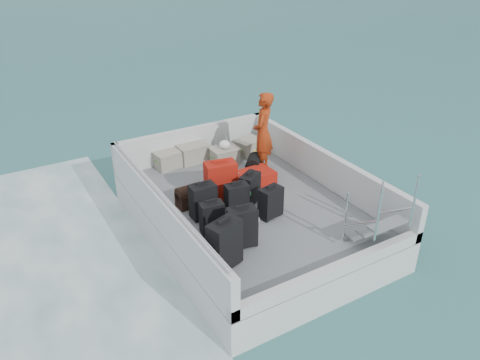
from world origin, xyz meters
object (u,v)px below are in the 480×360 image
object	(u,v)px
suitcase_1	(212,218)
suitcase_5	(221,182)
suitcase_0	(225,245)
crate_3	(249,147)
passenger	(263,133)
crate_1	(193,153)
suitcase_4	(237,200)
suitcase_6	(271,203)
suitcase_2	(203,201)
suitcase_7	(250,189)
suitcase_3	(242,228)
suitcase_8	(254,179)
crate_2	(225,156)
crate_0	(169,160)

from	to	relation	value
suitcase_1	suitcase_5	distance (m)	1.12
suitcase_0	crate_3	world-z (taller)	suitcase_0
passenger	crate_3	bearing A→B (deg)	-147.10
crate_1	crate_3	size ratio (longest dim) A/B	1.15
suitcase_5	suitcase_4	bearing A→B (deg)	-79.41
suitcase_6	crate_1	size ratio (longest dim) A/B	0.92
suitcase_2	crate_1	distance (m)	2.35
passenger	suitcase_6	bearing A→B (deg)	16.28
suitcase_1	suitcase_4	distance (m)	0.72
suitcase_7	passenger	bearing A→B (deg)	17.09
suitcase_1	suitcase_7	size ratio (longest dim) A/B	0.98
suitcase_3	suitcase_8	distance (m)	2.04
suitcase_8	crate_1	xyz separation A→B (m)	(-0.54, 1.68, 0.03)
suitcase_6	suitcase_8	size ratio (longest dim) A/B	0.73
suitcase_2	crate_2	xyz separation A→B (m)	(1.39, 1.73, -0.16)
suitcase_3	suitcase_8	xyz separation A→B (m)	(1.23, 1.61, -0.19)
suitcase_5	suitcase_7	xyz separation A→B (m)	(0.41, -0.37, -0.09)
suitcase_3	suitcase_8	size ratio (longest dim) A/B	0.88
suitcase_5	suitcase_1	bearing A→B (deg)	-115.47
suitcase_3	suitcase_8	bearing A→B (deg)	61.54
suitcase_6	crate_3	distance (m)	2.71
suitcase_8	crate_2	distance (m)	1.21
suitcase_1	suitcase_3	world-z (taller)	suitcase_3
suitcase_1	suitcase_7	world-z (taller)	suitcase_7
suitcase_4	suitcase_7	xyz separation A→B (m)	(0.41, 0.22, -0.00)
suitcase_7	suitcase_8	xyz separation A→B (m)	(0.41, 0.51, -0.14)
suitcase_2	suitcase_6	bearing A→B (deg)	-29.40
crate_0	suitcase_6	bearing A→B (deg)	-74.68
crate_1	suitcase_0	bearing A→B (deg)	-108.18
suitcase_3	crate_3	world-z (taller)	suitcase_3
suitcase_3	suitcase_7	bearing A→B (deg)	61.97
suitcase_6	crate_1	distance (m)	2.80
suitcase_8	crate_1	size ratio (longest dim) A/B	1.27
suitcase_5	suitcase_8	xyz separation A→B (m)	(0.82, 0.14, -0.23)
suitcase_5	suitcase_6	xyz separation A→B (m)	(0.47, -0.97, -0.10)
suitcase_4	suitcase_5	bearing A→B (deg)	97.19
suitcase_2	passenger	bearing A→B (deg)	29.20
suitcase_2	suitcase_8	size ratio (longest dim) A/B	0.82
passenger	suitcase_7	bearing A→B (deg)	2.43
suitcase_2	crate_2	bearing A→B (deg)	51.66
crate_2	passenger	bearing A→B (deg)	-51.69
suitcase_1	passenger	bearing A→B (deg)	45.68
suitcase_2	passenger	distance (m)	2.26
suitcase_1	crate_2	distance (m)	2.71
crate_0	crate_1	bearing A→B (deg)	0.00
suitcase_7	suitcase_8	bearing A→B (deg)	21.15
suitcase_4	crate_1	distance (m)	2.43
suitcase_6	suitcase_3	bearing A→B (deg)	-162.55
suitcase_0	crate_2	world-z (taller)	suitcase_0
suitcase_2	crate_0	world-z (taller)	suitcase_2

